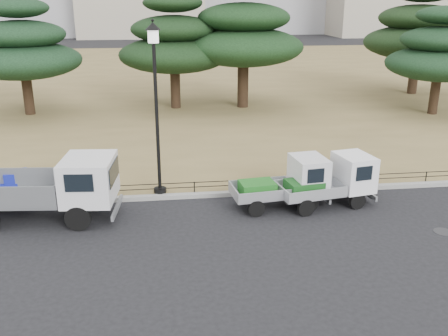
{
  "coord_description": "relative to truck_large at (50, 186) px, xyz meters",
  "views": [
    {
      "loc": [
        -2.06,
        -14.28,
        6.94
      ],
      "look_at": [
        0.0,
        2.0,
        1.3
      ],
      "focal_mm": 40.0,
      "sensor_mm": 36.0,
      "label": 1
    }
  ],
  "objects": [
    {
      "name": "manhole",
      "position": [
        12.26,
        -2.52,
        -1.16
      ],
      "size": [
        0.6,
        0.6,
        0.01
      ],
      "primitive_type": "cylinder",
      "color": "#2D2D30",
      "rests_on": "ground"
    },
    {
      "name": "tarp_pile",
      "position": [
        -1.71,
        1.48,
        -0.57
      ],
      "size": [
        1.94,
        1.64,
        1.11
      ],
      "rotation": [
        0.0,
        0.0,
        0.28
      ],
      "color": "#1621AC",
      "rests_on": "lawn"
    },
    {
      "name": "pine_west_near",
      "position": [
        -4.31,
        15.58,
        2.89
      ],
      "size": [
        6.78,
        6.78,
        6.78
      ],
      "color": "black",
      "rests_on": "lawn"
    },
    {
      "name": "truck_kei_front",
      "position": [
        7.87,
        0.12,
        -0.31
      ],
      "size": [
        3.38,
        1.73,
        1.72
      ],
      "rotation": [
        0.0,
        0.0,
        0.12
      ],
      "color": "black",
      "rests_on": "ground"
    },
    {
      "name": "pipe_fence",
      "position": [
        5.76,
        1.43,
        -0.73
      ],
      "size": [
        38.0,
        0.04,
        0.4
      ],
      "color": "black",
      "rests_on": "lawn"
    },
    {
      "name": "pine_center_left",
      "position": [
        4.6,
        16.37,
        3.05
      ],
      "size": [
        6.93,
        6.93,
        7.04
      ],
      "color": "black",
      "rests_on": "lawn"
    },
    {
      "name": "ground",
      "position": [
        5.76,
        -1.32,
        -1.17
      ],
      "size": [
        220.0,
        220.0,
        0.0
      ],
      "primitive_type": "plane",
      "color": "black"
    },
    {
      "name": "truck_kei_rear",
      "position": [
        9.48,
        0.06,
        -0.3
      ],
      "size": [
        3.51,
        1.97,
        1.74
      ],
      "rotation": [
        0.0,
        0.0,
        0.18
      ],
      "color": "black",
      "rests_on": "ground"
    },
    {
      "name": "curb",
      "position": [
        5.76,
        1.28,
        -1.09
      ],
      "size": [
        120.0,
        0.25,
        0.16
      ],
      "primitive_type": "cube",
      "color": "gray",
      "rests_on": "ground"
    },
    {
      "name": "pine_center_right",
      "position": [
        8.93,
        16.09,
        3.6
      ],
      "size": [
        7.52,
        7.52,
        7.97
      ],
      "color": "black",
      "rests_on": "lawn"
    },
    {
      "name": "lawn",
      "position": [
        5.76,
        29.28,
        -1.09
      ],
      "size": [
        120.0,
        56.0,
        0.15
      ],
      "primitive_type": "cube",
      "color": "olive",
      "rests_on": "ground"
    },
    {
      "name": "street_lamp",
      "position": [
        3.51,
        1.58,
        3.05
      ],
      "size": [
        0.54,
        0.54,
        6.02
      ],
      "color": "black",
      "rests_on": "lawn"
    },
    {
      "name": "pine_east_near",
      "position": [
        20.17,
        12.62,
        2.64
      ],
      "size": [
        6.27,
        6.27,
        6.33
      ],
      "color": "black",
      "rests_on": "lawn"
    },
    {
      "name": "truck_large",
      "position": [
        0.0,
        0.0,
        0.0
      ],
      "size": [
        4.95,
        2.32,
        2.1
      ],
      "rotation": [
        0.0,
        0.0,
        -0.09
      ],
      "color": "black",
      "rests_on": "ground"
    },
    {
      "name": "pine_east_far",
      "position": [
        22.18,
        19.24,
        3.44
      ],
      "size": [
        7.68,
        7.68,
        7.72
      ],
      "color": "black",
      "rests_on": "lawn"
    }
  ]
}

